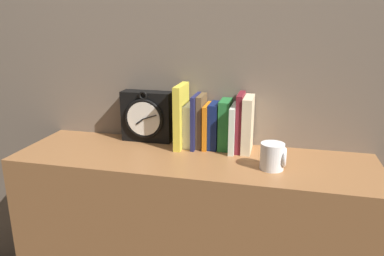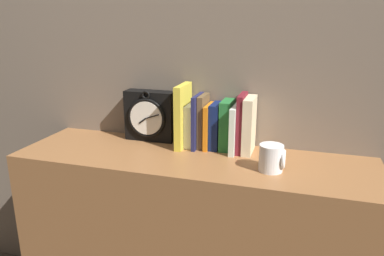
% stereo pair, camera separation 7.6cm
% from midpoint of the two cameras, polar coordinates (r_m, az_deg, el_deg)
% --- Properties ---
extents(wall_back, '(6.00, 0.05, 2.60)m').
position_cam_midpoint_polar(wall_back, '(1.52, 0.55, 16.88)').
color(wall_back, '#756656').
rests_on(wall_back, ground_plane).
extents(bookshelf, '(1.35, 0.39, 0.79)m').
position_cam_midpoint_polar(bookshelf, '(1.59, -1.44, -17.86)').
color(bookshelf, '#936038').
rests_on(bookshelf, ground_plane).
extents(clock, '(0.21, 0.08, 0.22)m').
position_cam_midpoint_polar(clock, '(1.57, -8.28, 1.74)').
color(clock, black).
rests_on(clock, bookshelf).
extents(book_slot0_yellow, '(0.03, 0.15, 0.25)m').
position_cam_midpoint_polar(book_slot0_yellow, '(1.48, -3.12, 1.82)').
color(book_slot0_yellow, yellow).
rests_on(book_slot0_yellow, bookshelf).
extents(book_slot1_white, '(0.03, 0.11, 0.17)m').
position_cam_midpoint_polar(book_slot1_white, '(1.50, -1.80, 0.43)').
color(book_slot1_white, white).
rests_on(book_slot1_white, bookshelf).
extents(book_slot2_navy, '(0.01, 0.13, 0.21)m').
position_cam_midpoint_polar(book_slot2_navy, '(1.48, -0.90, 1.05)').
color(book_slot2_navy, '#1F214F').
rests_on(book_slot2_navy, bookshelf).
extents(book_slot3_brown, '(0.02, 0.11, 0.21)m').
position_cam_midpoint_polar(book_slot3_brown, '(1.49, -0.03, 1.08)').
color(book_slot3_brown, brown).
rests_on(book_slot3_brown, bookshelf).
extents(book_slot4_orange, '(0.02, 0.12, 0.18)m').
position_cam_midpoint_polar(book_slot4_orange, '(1.48, 0.85, 0.31)').
color(book_slot4_orange, orange).
rests_on(book_slot4_orange, bookshelf).
extents(book_slot5_navy, '(0.04, 0.11, 0.18)m').
position_cam_midpoint_polar(book_slot5_navy, '(1.48, 1.95, 0.38)').
color(book_slot5_navy, '#101E4F').
rests_on(book_slot5_navy, bookshelf).
extents(book_slot6_green, '(0.04, 0.11, 0.19)m').
position_cam_midpoint_polar(book_slot6_green, '(1.47, 3.62, 0.54)').
color(book_slot6_green, '#236F33').
rests_on(book_slot6_green, bookshelf).
extents(book_slot7_white, '(0.02, 0.15, 0.18)m').
position_cam_midpoint_polar(book_slot7_white, '(1.45, 4.89, -0.01)').
color(book_slot7_white, silver).
rests_on(book_slot7_white, bookshelf).
extents(book_slot8_maroon, '(0.02, 0.13, 0.23)m').
position_cam_midpoint_polar(book_slot8_maroon, '(1.45, 5.85, 0.87)').
color(book_slot8_maroon, maroon).
rests_on(book_slot8_maroon, bookshelf).
extents(book_slot9_cream, '(0.04, 0.13, 0.21)m').
position_cam_midpoint_polar(book_slot9_cream, '(1.44, 7.02, 0.56)').
color(book_slot9_cream, beige).
rests_on(book_slot9_cream, bookshelf).
extents(mug, '(0.09, 0.08, 0.09)m').
position_cam_midpoint_polar(mug, '(1.30, 10.63, -4.28)').
color(mug, white).
rests_on(mug, bookshelf).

